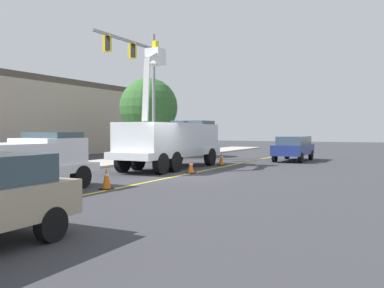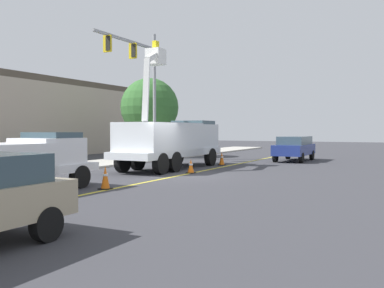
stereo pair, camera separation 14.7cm
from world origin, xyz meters
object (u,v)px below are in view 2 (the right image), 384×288
Objects in this scene: traffic_cone_trailing at (222,159)px; passing_minivan at (295,147)px; traffic_cone_mid_rear at (191,166)px; traffic_signal_mast at (140,73)px; traffic_cone_mid_front at (105,178)px; utility_bucket_truck at (171,139)px; service_pickup_truck at (20,160)px.

passing_minivan is at bearing -30.03° from traffic_cone_trailing.
traffic_cone_trailing is (5.05, 0.45, 0.05)m from traffic_cone_mid_rear.
traffic_cone_mid_rear is (-10.50, 2.70, -0.63)m from passing_minivan.
traffic_cone_mid_front is at bearing -151.98° from traffic_signal_mast.
passing_minivan is 6.31m from traffic_cone_trailing.
utility_bucket_truck is 1.46× the size of service_pickup_truck.
service_pickup_truck is 13.62m from traffic_cone_trailing.
utility_bucket_truck is at bearing 13.01° from traffic_cone_mid_front.
utility_bucket_truck is 1.71× the size of passing_minivan.
utility_bucket_truck is 3.07m from traffic_cone_mid_rear.
passing_minivan reaches higher than traffic_cone_trailing.
traffic_cone_mid_rear is at bearing -2.17° from traffic_cone_mid_front.
service_pickup_truck is 15.03m from traffic_signal_mast.
utility_bucket_truck is at bearing -128.53° from traffic_signal_mast.
service_pickup_truck reaches higher than passing_minivan.
passing_minivan is 6.90× the size of traffic_cone_mid_rear.
traffic_cone_mid_front is (-16.87, 2.94, -0.56)m from passing_minivan.
utility_bucket_truck reaches higher than traffic_cone_mid_rear.
traffic_signal_mast is (13.62, 4.16, 4.81)m from service_pickup_truck.
traffic_signal_mast is at bearing 51.47° from utility_bucket_truck.
traffic_cone_mid_rear is at bearing 165.58° from passing_minivan.
passing_minivan is at bearing -59.78° from traffic_signal_mast.
traffic_cone_trailing is at bearing 1.03° from traffic_cone_mid_front.
utility_bucket_truck is 10.22× the size of traffic_cone_trailing.
traffic_cone_mid_rear is 0.08× the size of traffic_signal_mast.
passing_minivan is 0.54× the size of traffic_signal_mast.
traffic_cone_mid_rear is (6.38, -0.24, -0.07)m from traffic_cone_mid_front.
passing_minivan is (8.70, -4.83, -0.65)m from utility_bucket_truck.
traffic_signal_mast is at bearing 16.98° from service_pickup_truck.
utility_bucket_truck is 9.73× the size of traffic_cone_mid_front.
traffic_cone_trailing is at bearing -91.38° from traffic_signal_mast.
traffic_cone_mid_rear is 9.96m from traffic_signal_mast.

